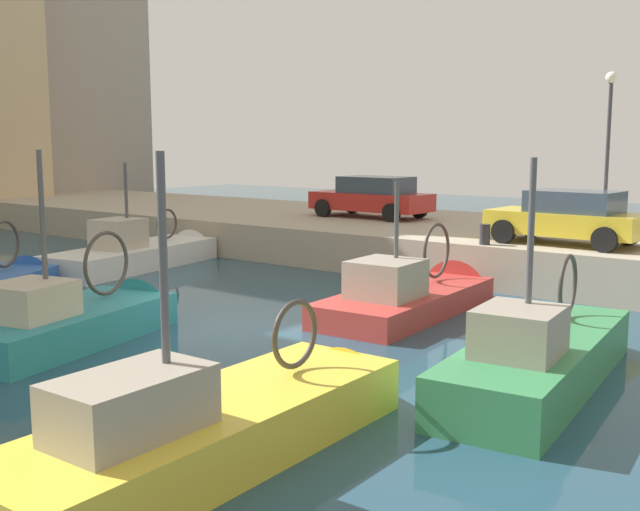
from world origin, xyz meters
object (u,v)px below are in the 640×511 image
fishing_boat_white (142,263)px  mooring_bollard_north (485,234)px  fishing_boat_teal (79,333)px  fishing_boat_green (543,375)px  quay_streetlamp (609,124)px  parked_car_yellow (568,217)px  parked_car_red (372,197)px  fishing_boat_red (415,305)px  fishing_boat_yellow (229,445)px

fishing_boat_white → mooring_bollard_north: bearing=-72.6°
fishing_boat_white → fishing_boat_teal: bearing=-136.8°
fishing_boat_green → quay_streetlamp: (12.41, 3.10, 4.35)m
fishing_boat_white → parked_car_yellow: fishing_boat_white is taller
parked_car_red → fishing_boat_green: bearing=-135.3°
parked_car_yellow → fishing_boat_red: bearing=159.7°
fishing_boat_yellow → parked_car_yellow: 13.58m
fishing_boat_teal → fishing_boat_green: bearing=-70.0°
parked_car_red → fishing_boat_yellow: bearing=-151.3°
fishing_boat_teal → parked_car_yellow: bearing=-27.1°
fishing_boat_white → fishing_boat_yellow: size_ratio=1.04×
parked_car_yellow → mooring_bollard_north: parked_car_yellow is taller
fishing_boat_white → parked_car_yellow: size_ratio=1.75×
parked_car_red → fishing_boat_red: bearing=-140.0°
fishing_boat_green → fishing_boat_white: (3.55, 14.63, 0.01)m
quay_streetlamp → fishing_boat_red: bearing=171.5°
fishing_boat_teal → parked_car_yellow: fishing_boat_teal is taller
fishing_boat_green → parked_car_red: (11.05, 10.93, 1.85)m
parked_car_red → parked_car_yellow: bearing=-109.3°
parked_car_red → parked_car_yellow: size_ratio=1.08×
fishing_boat_red → parked_car_red: 10.24m
fishing_boat_white → mooring_bollard_north: fishing_boat_white is taller
fishing_boat_white → quay_streetlamp: bearing=-52.5°
fishing_boat_teal → fishing_boat_yellow: 6.80m
fishing_boat_red → parked_car_red: bearing=40.0°
fishing_boat_white → fishing_boat_teal: fishing_boat_teal is taller
fishing_boat_white → parked_car_yellow: 12.95m
fishing_boat_white → quay_streetlamp: (8.86, -11.54, 4.35)m
fishing_boat_yellow → fishing_boat_teal: bearing=70.9°
fishing_boat_green → fishing_boat_teal: bearing=110.0°
fishing_boat_red → parked_car_yellow: (4.82, -1.78, 1.81)m
fishing_boat_white → fishing_boat_green: bearing=-103.6°
fishing_boat_green → fishing_boat_white: 15.06m
fishing_boat_yellow → parked_car_red: (16.34, 8.94, 1.85)m
fishing_boat_white → fishing_boat_red: bearing=-91.2°
parked_car_red → parked_car_yellow: 8.75m
parked_car_red → mooring_bollard_north: (-4.30, -6.54, -0.48)m
fishing_boat_yellow → mooring_bollard_north: size_ratio=12.43×
fishing_boat_white → fishing_boat_yellow: (-8.83, -12.64, -0.01)m
fishing_boat_yellow → fishing_boat_white: bearing=55.1°
quay_streetlamp → fishing_boat_teal: bearing=161.0°
fishing_boat_yellow → parked_car_yellow: fishing_boat_yellow is taller
parked_car_red → mooring_bollard_north: 7.84m
fishing_boat_teal → fishing_boat_yellow: bearing=-109.1°
fishing_boat_green → quay_streetlamp: 13.51m
fishing_boat_green → fishing_boat_teal: 8.96m
fishing_boat_red → fishing_boat_yellow: size_ratio=0.92×
fishing_boat_yellow → mooring_bollard_north: bearing=11.3°
fishing_boat_red → fishing_boat_teal: size_ratio=1.09×
parked_car_yellow → parked_car_red: bearing=70.7°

